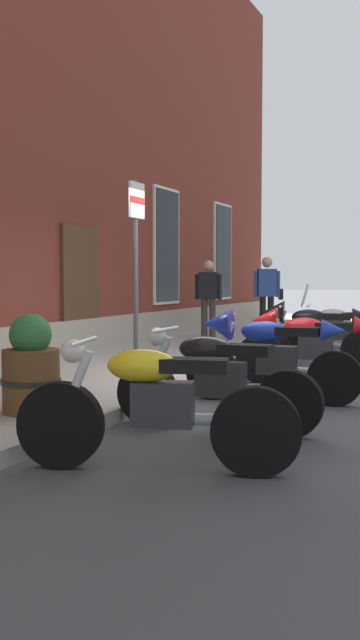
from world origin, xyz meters
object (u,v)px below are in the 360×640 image
object	(u,v)px
pedestrian_dark_jacket	(208,294)
motorcycle_yellow_naked	(154,406)
motorcycle_blue_sport	(265,352)
parking_sign	(136,251)
barrel_planter	(31,369)
motorcycle_black_sport	(310,333)
motorcycle_silver_touring	(346,328)
motorcycle_red_sport	(306,343)
pedestrian_blue_top	(267,291)
motorcycle_black_naked	(214,380)

from	to	relation	value
pedestrian_dark_jacket	motorcycle_yellow_naked	bearing A→B (deg)	-160.21
motorcycle_blue_sport	parking_sign	xyz separation A→B (m)	(0.09, 1.71, 1.17)
parking_sign	barrel_planter	bearing A→B (deg)	-178.28
motorcycle_black_sport	barrel_planter	distance (m)	5.16
motorcycle_yellow_naked	barrel_planter	distance (m)	1.91
motorcycle_yellow_naked	motorcycle_silver_touring	xyz separation A→B (m)	(7.33, 0.00, 0.06)
motorcycle_blue_sport	motorcycle_silver_touring	distance (m)	4.37
motorcycle_silver_touring	barrel_planter	size ratio (longest dim) A/B	2.17
motorcycle_red_sport	motorcycle_silver_touring	distance (m)	2.96
pedestrian_blue_top	motorcycle_black_sport	bearing A→B (deg)	-154.54
motorcycle_silver_touring	motorcycle_black_sport	bearing A→B (deg)	171.19
pedestrian_blue_top	barrel_planter	distance (m)	9.06
motorcycle_red_sport	pedestrian_dark_jacket	world-z (taller)	pedestrian_dark_jacket
motorcycle_blue_sport	motorcycle_red_sport	world-z (taller)	motorcycle_blue_sport
motorcycle_yellow_naked	motorcycle_black_sport	bearing A→B (deg)	2.40
motorcycle_black_naked	motorcycle_black_sport	world-z (taller)	motorcycle_black_sport
motorcycle_black_naked	motorcycle_black_sport	distance (m)	4.36
parking_sign	pedestrian_blue_top	bearing A→B (deg)	3.38
pedestrian_dark_jacket	parking_sign	bearing A→B (deg)	-166.26
motorcycle_red_sport	barrel_planter	size ratio (longest dim) A/B	2.15
motorcycle_black_naked	pedestrian_blue_top	size ratio (longest dim) A/B	1.15
motorcycle_silver_touring	parking_sign	world-z (taller)	parking_sign
motorcycle_black_naked	motorcycle_black_sport	size ratio (longest dim) A/B	1.00
motorcycle_black_sport	barrel_planter	bearing A→B (deg)	163.36
motorcycle_black_naked	motorcycle_red_sport	world-z (taller)	motorcycle_red_sport
motorcycle_red_sport	pedestrian_blue_top	distance (m)	5.95
motorcycle_black_sport	motorcycle_silver_touring	bearing A→B (deg)	-8.81
motorcycle_blue_sport	motorcycle_black_sport	bearing A→B (deg)	3.31
pedestrian_dark_jacket	pedestrian_blue_top	xyz separation A→B (m)	(0.83, -1.06, 0.05)
motorcycle_black_sport	motorcycle_silver_touring	xyz separation A→B (m)	(1.56, -0.24, -0.03)
motorcycle_blue_sport	pedestrian_dark_jacket	xyz separation A→B (m)	(6.07, 3.17, 0.49)
motorcycle_yellow_naked	parking_sign	xyz separation A→B (m)	(3.05, 1.79, 1.26)
motorcycle_red_sport	motorcycle_black_naked	bearing A→B (deg)	177.35
motorcycle_black_naked	pedestrian_dark_jacket	world-z (taller)	pedestrian_dark_jacket
motorcycle_black_naked	pedestrian_blue_top	bearing A→B (deg)	13.93
motorcycle_silver_touring	barrel_planter	distance (m)	6.73
motorcycle_yellow_naked	motorcycle_black_naked	bearing A→B (deg)	3.79
motorcycle_blue_sport	motorcycle_silver_touring	world-z (taller)	motorcycle_silver_touring
motorcycle_blue_sport	motorcycle_silver_touring	size ratio (longest dim) A/B	0.99
motorcycle_red_sport	pedestrian_blue_top	size ratio (longest dim) A/B	1.16
motorcycle_blue_sport	parking_sign	bearing A→B (deg)	87.03
pedestrian_blue_top	barrel_planter	bearing A→B (deg)	-177.02
pedestrian_dark_jacket	motorcycle_silver_touring	bearing A→B (deg)	-117.54
motorcycle_red_sport	motorcycle_silver_touring	world-z (taller)	motorcycle_silver_touring
motorcycle_red_sport	pedestrian_blue_top	world-z (taller)	pedestrian_blue_top
parking_sign	motorcycle_yellow_naked	bearing A→B (deg)	-149.63
motorcycle_yellow_naked	pedestrian_dark_jacket	size ratio (longest dim) A/B	1.24
motorcycle_blue_sport	barrel_planter	world-z (taller)	barrel_planter
pedestrian_blue_top	motorcycle_black_naked	bearing A→B (deg)	-166.07
barrel_planter	pedestrian_dark_jacket	bearing A→B (deg)	10.56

